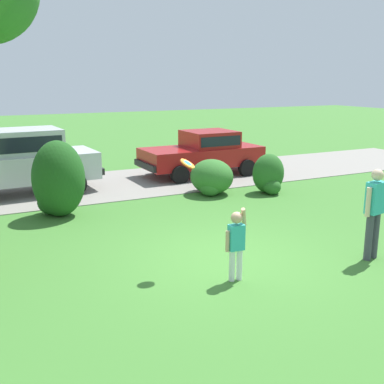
{
  "coord_description": "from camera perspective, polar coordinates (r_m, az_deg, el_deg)",
  "views": [
    {
      "loc": [
        -4.33,
        -7.34,
        3.35
      ],
      "look_at": [
        -0.17,
        1.04,
        1.1
      ],
      "focal_mm": 44.23,
      "sensor_mm": 36.0,
      "label": 1
    }
  ],
  "objects": [
    {
      "name": "child_thrower",
      "position": [
        7.98,
        5.35,
        -5.81
      ],
      "size": [
        0.46,
        0.25,
        1.29
      ],
      "color": "white",
      "rests_on": "ground"
    },
    {
      "name": "shrub_near_tree",
      "position": [
        12.12,
        -15.87,
        1.27
      ],
      "size": [
        1.29,
        1.26,
        1.9
      ],
      "color": "#1E511C",
      "rests_on": "ground"
    },
    {
      "name": "shrub_centre_left",
      "position": [
        14.02,
        2.38,
        1.73
      ],
      "size": [
        1.25,
        1.35,
        1.03
      ],
      "color": "#33702B",
      "rests_on": "ground"
    },
    {
      "name": "adult_onlooker",
      "position": [
        9.45,
        21.14,
        -1.93
      ],
      "size": [
        0.52,
        0.28,
        1.74
      ],
      "color": "#3F3F4C",
      "rests_on": "ground"
    },
    {
      "name": "parked_sedan",
      "position": [
        16.77,
        1.44,
        4.93
      ],
      "size": [
        4.42,
        2.14,
        1.56
      ],
      "color": "maroon",
      "rests_on": "ground"
    },
    {
      "name": "parked_suv",
      "position": [
        14.77,
        -20.33,
        3.82
      ],
      "size": [
        4.78,
        2.27,
        1.92
      ],
      "color": "silver",
      "rests_on": "ground"
    },
    {
      "name": "frisbee",
      "position": [
        8.24,
        -0.56,
        3.44
      ],
      "size": [
        0.3,
        0.27,
        0.22
      ],
      "color": "orange"
    },
    {
      "name": "shrub_centre",
      "position": [
        14.31,
        9.24,
        2.05
      ],
      "size": [
        0.99,
        0.95,
        1.18
      ],
      "color": "#286023",
      "rests_on": "ground"
    },
    {
      "name": "ground_plane",
      "position": [
        9.16,
        3.87,
        -7.97
      ],
      "size": [
        80.0,
        80.0,
        0.0
      ],
      "primitive_type": "plane",
      "color": "#3D752D"
    },
    {
      "name": "driveway_strip",
      "position": [
        15.54,
        -9.6,
        0.92
      ],
      "size": [
        28.0,
        4.4,
        0.02
      ],
      "primitive_type": "cube",
      "color": "gray",
      "rests_on": "ground"
    }
  ]
}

